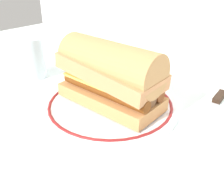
{
  "coord_description": "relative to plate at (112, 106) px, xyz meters",
  "views": [
    {
      "loc": [
        0.34,
        -0.3,
        0.29
      ],
      "look_at": [
        0.0,
        0.03,
        0.04
      ],
      "focal_mm": 42.86,
      "sensor_mm": 36.0,
      "label": 1
    }
  ],
  "objects": [
    {
      "name": "plate",
      "position": [
        0.0,
        0.0,
        0.0
      ],
      "size": [
        0.27,
        0.27,
        0.01
      ],
      "color": "white",
      "rests_on": "ground_plane"
    },
    {
      "name": "ground_plane",
      "position": [
        -0.0,
        -0.03,
        -0.01
      ],
      "size": [
        1.5,
        1.5,
        0.0
      ],
      "primitive_type": "plane",
      "color": "white"
    },
    {
      "name": "drinking_glass",
      "position": [
        -0.26,
        -0.03,
        0.04
      ],
      "size": [
        0.07,
        0.07,
        0.1
      ],
      "color": "silver",
      "rests_on": "ground_plane"
    },
    {
      "name": "sausage_sandwich",
      "position": [
        -0.0,
        0.0,
        0.07
      ],
      "size": [
        0.22,
        0.11,
        0.13
      ],
      "rotation": [
        0.0,
        0.0,
        0.09
      ],
      "color": "tan",
      "rests_on": "plate"
    },
    {
      "name": "butter_knife",
      "position": [
        0.14,
        0.17,
        -0.0
      ],
      "size": [
        0.04,
        0.14,
        0.01
      ],
      "color": "silver",
      "rests_on": "ground_plane"
    }
  ]
}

